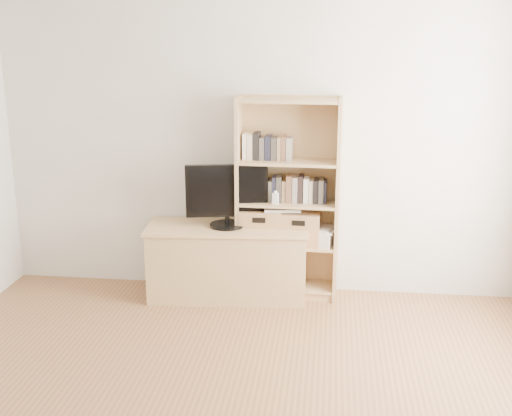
% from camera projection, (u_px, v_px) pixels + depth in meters
% --- Properties ---
extents(back_wall, '(4.50, 0.02, 2.60)m').
position_uv_depth(back_wall, '(258.00, 145.00, 5.50)').
color(back_wall, beige).
rests_on(back_wall, floor).
extents(tv_stand, '(1.37, 0.60, 0.61)m').
position_uv_depth(tv_stand, '(228.00, 263.00, 5.56)').
color(tv_stand, '#A97D56').
rests_on(tv_stand, floor).
extents(bookshelf, '(0.87, 0.33, 1.73)m').
position_uv_depth(bookshelf, '(288.00, 199.00, 5.44)').
color(bookshelf, '#A97D56').
rests_on(bookshelf, floor).
extents(television, '(0.69, 0.19, 0.54)m').
position_uv_depth(television, '(227.00, 195.00, 5.39)').
color(television, black).
rests_on(television, tv_stand).
extents(books_row_mid, '(0.78, 0.16, 0.21)m').
position_uv_depth(books_row_mid, '(288.00, 189.00, 5.44)').
color(books_row_mid, brown).
rests_on(books_row_mid, bookshelf).
extents(books_row_upper, '(0.36, 0.14, 0.19)m').
position_uv_depth(books_row_upper, '(266.00, 148.00, 5.37)').
color(books_row_upper, brown).
rests_on(books_row_upper, bookshelf).
extents(baby_monitor, '(0.06, 0.04, 0.10)m').
position_uv_depth(baby_monitor, '(275.00, 199.00, 5.36)').
color(baby_monitor, white).
rests_on(baby_monitor, bookshelf).
extents(basket_left, '(0.36, 0.29, 0.29)m').
position_uv_depth(basket_left, '(261.00, 225.00, 5.53)').
color(basket_left, '#B28350').
rests_on(basket_left, bookshelf).
extents(basket_right, '(0.35, 0.29, 0.28)m').
position_uv_depth(basket_right, '(300.00, 227.00, 5.49)').
color(basket_right, '#B28350').
rests_on(basket_right, bookshelf).
extents(laptop, '(0.33, 0.24, 0.02)m').
position_uv_depth(laptop, '(282.00, 208.00, 5.46)').
color(laptop, silver).
rests_on(laptop, basket_left).
extents(magazine_stack, '(0.25, 0.31, 0.13)m').
position_uv_depth(magazine_stack, '(322.00, 237.00, 5.48)').
color(magazine_stack, beige).
rests_on(magazine_stack, bookshelf).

